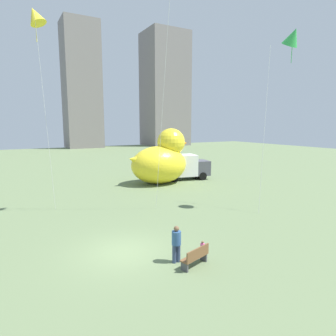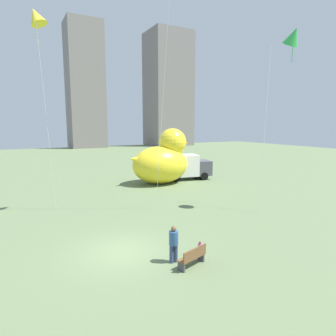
{
  "view_description": "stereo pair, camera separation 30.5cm",
  "coord_description": "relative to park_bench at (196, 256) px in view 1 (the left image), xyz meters",
  "views": [
    {
      "loc": [
        -4.77,
        -13.08,
        6.32
      ],
      "look_at": [
        5.68,
        5.66,
        3.07
      ],
      "focal_mm": 31.12,
      "sensor_mm": 36.0,
      "label": 1
    },
    {
      "loc": [
        -4.51,
        -13.23,
        6.32
      ],
      "look_at": [
        5.68,
        5.66,
        3.07
      ],
      "focal_mm": 31.12,
      "sensor_mm": 36.0,
      "label": 2
    }
  ],
  "objects": [
    {
      "name": "ground_plane",
      "position": [
        -2.28,
        2.99,
        -0.47
      ],
      "size": [
        140.0,
        140.0,
        0.0
      ],
      "primitive_type": "plane",
      "color": "#647750"
    },
    {
      "name": "park_bench",
      "position": [
        0.0,
        0.0,
        0.0
      ],
      "size": [
        1.58,
        0.88,
        0.9
      ],
      "color": "brown",
      "rests_on": "ground"
    },
    {
      "name": "person_adult",
      "position": [
        -0.56,
        0.76,
        0.49
      ],
      "size": [
        0.43,
        0.43,
        1.74
      ],
      "color": "#38476B",
      "rests_on": "ground"
    },
    {
      "name": "person_child",
      "position": [
        0.75,
        0.53,
        -0.01
      ],
      "size": [
        0.21,
        0.21,
        0.84
      ],
      "color": "silver",
      "rests_on": "ground"
    },
    {
      "name": "giant_inflatable_duck",
      "position": [
        7.35,
        17.24,
        2.03
      ],
      "size": [
        7.09,
        4.55,
        5.88
      ],
      "color": "yellow",
      "rests_on": "ground"
    },
    {
      "name": "box_truck",
      "position": [
        10.54,
        17.89,
        0.97
      ],
      "size": [
        6.02,
        3.36,
        2.85
      ],
      "color": "white",
      "rests_on": "ground"
    },
    {
      "name": "city_skyline",
      "position": [
        11.64,
        69.67,
        16.9
      ],
      "size": [
        76.94,
        12.02,
        39.91
      ],
      "color": "gray",
      "rests_on": "ground"
    },
    {
      "name": "kite_yellow",
      "position": [
        -4.67,
        12.64,
        13.09
      ],
      "size": [
        1.81,
        1.75,
        14.31
      ],
      "color": "silver",
      "rests_on": "ground"
    },
    {
      "name": "kite_green",
      "position": [
        10.51,
        4.0,
        11.68
      ],
      "size": [
        2.73,
        2.92,
        12.92
      ],
      "color": "silver",
      "rests_on": "ground"
    }
  ]
}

